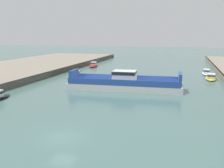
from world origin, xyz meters
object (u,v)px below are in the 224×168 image
moored_boat_near_left (94,65)px  moored_boat_mid_right (75,72)px  moored_boat_near_right (207,72)px  chain_ferry (125,83)px  moored_boat_mid_left (211,77)px

moored_boat_near_left → moored_boat_mid_right: (-0.22, -13.82, -0.32)m
moored_boat_near_right → moored_boat_mid_right: bearing=-169.0°
moored_boat_near_left → moored_boat_mid_right: size_ratio=1.02×
chain_ferry → moored_boat_near_right: chain_ferry is taller
moored_boat_near_left → moored_boat_mid_left: moored_boat_near_left is taller
chain_ferry → moored_boat_near_right: 28.62m
chain_ferry → moored_boat_near_right: (16.14, 23.64, -0.56)m
moored_boat_mid_left → moored_boat_mid_right: moored_boat_mid_left is taller
moored_boat_near_left → moored_boat_near_right: moored_boat_near_left is taller
moored_boat_near_right → moored_boat_mid_left: bearing=-87.0°
moored_boat_near_right → moored_boat_near_left: bearing=167.7°
moored_boat_near_left → moored_boat_mid_right: bearing=-90.9°
moored_boat_near_right → moored_boat_mid_right: moored_boat_near_right is taller
moored_boat_near_left → chain_ferry: bearing=-60.9°
moored_boat_near_left → moored_boat_near_right: size_ratio=0.91×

